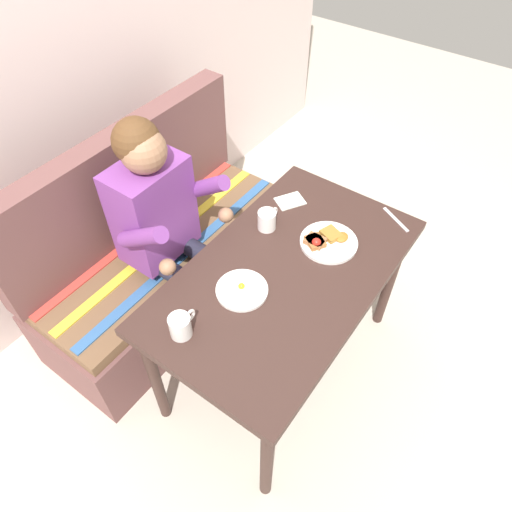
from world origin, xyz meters
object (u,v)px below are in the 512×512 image
Objects in this scene: table at (285,283)px; plate_eggs at (242,290)px; person at (165,220)px; napkin at (290,201)px; coffee_mug at (267,219)px; fork at (396,219)px; couch at (162,255)px; plate_breakfast at (327,241)px; coffee_mug_second at (181,325)px.

plate_eggs is at bearing 156.76° from table.
napkin is (0.44, -0.37, -0.01)m from person.
coffee_mug reaches higher than fork.
couch reaches higher than plate_eggs.
plate_breakfast is 0.44m from plate_eggs.
person is at bearing -113.45° from couch.
couch is 12.20× the size of coffee_mug.
person is 10.27× the size of coffee_mug_second.
fork is at bearing -69.01° from napkin.
napkin is at bearing -56.63° from couch.
couch reaches higher than table.
table is at bearing -127.81° from coffee_mug.
plate_eggs reaches higher than table.
couch is 0.95m from plate_breakfast.
table is 0.50m from coffee_mug_second.
couch is 0.90m from coffee_mug_second.
napkin is at bearing 63.58° from plate_breakfast.
couch is 0.45m from person.
plate_eggs is 0.37m from coffee_mug.
person is at bearing 115.02° from plate_breakfast.
couch is at bearing 123.37° from napkin.
couch is at bearing 74.59° from plate_eggs.
plate_eggs is at bearing -166.10° from napkin.
coffee_mug_second is (-0.39, -0.45, 0.04)m from person.
table is 5.91× the size of plate_eggs.
couch is 12.20× the size of coffee_mug_second.
plate_breakfast is at bearing -75.99° from coffee_mug.
fork is at bearing -23.49° from table.
plate_eggs reaches higher than fork.
table is 0.43m from napkin.
table is 10.17× the size of coffee_mug.
couch is at bearing 90.00° from table.
fork is (0.61, -0.82, -0.01)m from person.
plate_breakfast is at bearing -116.42° from napkin.
person reaches higher than table.
coffee_mug is (-0.07, 0.26, 0.03)m from plate_breakfast.
table is 10.17× the size of coffee_mug_second.
plate_breakfast is 1.43× the size of fork.
table is 0.99× the size of person.
coffee_mug_second is (-0.28, 0.06, 0.04)m from plate_eggs.
person is 0.57m from napkin.
fork is (0.53, -0.23, 0.08)m from table.
couch is at bearing 66.55° from person.
plate_breakfast is 1.94× the size of napkin.
couch is 11.48× the size of napkin.
napkin is (0.83, 0.08, -0.04)m from coffee_mug_second.
person is 9.66× the size of napkin.
couch reaches higher than coffee_mug.
coffee_mug_second is (-0.47, 0.14, 0.13)m from table.
plate_eggs is 1.72× the size of coffee_mug_second.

